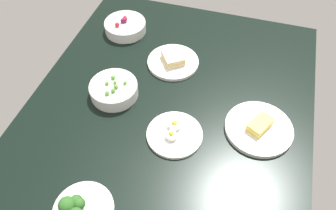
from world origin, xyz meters
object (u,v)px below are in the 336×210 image
plate_cheese (259,127)px  plate_eggs (174,133)px  plate_broccoli (79,209)px  plate_sandwich (173,61)px  bowl_peas (114,89)px  bowl_berries (125,26)px

plate_cheese → plate_eggs: bearing=-68.1°
plate_broccoli → plate_eggs: bearing=151.3°
plate_sandwich → bowl_peas: size_ratio=1.16×
plate_cheese → plate_eggs: (10.55, -26.27, -0.17)cm
bowl_peas → plate_broccoli: 44.28cm
bowl_berries → plate_eggs: bearing=37.3°
plate_cheese → bowl_peas: (-0.44, -52.05, 1.58)cm
plate_cheese → bowl_berries: bowl_berries is taller
bowl_peas → bowl_berries: bearing=-164.8°
plate_sandwich → bowl_peas: bearing=-35.7°
plate_cheese → bowl_peas: bearing=-90.5°
bowl_peas → plate_broccoli: plate_broccoli is taller
plate_sandwich → bowl_berries: bowl_berries is taller
bowl_berries → bowl_peas: 36.87cm
plate_cheese → plate_broccoli: 61.71cm
plate_sandwich → bowl_berries: bearing=-118.3°
plate_eggs → plate_broccoli: plate_broccoli is taller
plate_sandwich → plate_broccoli: size_ratio=1.18×
plate_eggs → bowl_berries: 58.53cm
plate_eggs → plate_broccoli: bearing=-28.7°
bowl_peas → plate_broccoli: (43.56, 7.92, -0.46)cm
plate_broccoli → plate_sandwich: bearing=173.2°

